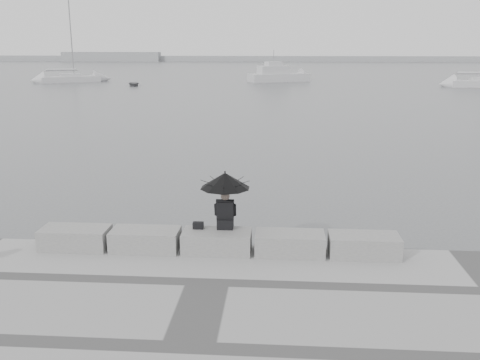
# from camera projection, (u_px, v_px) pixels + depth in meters

# --- Properties ---
(ground) EXTENTS (360.00, 360.00, 0.00)m
(ground) POSITION_uv_depth(u_px,v_px,m) (219.00, 264.00, 13.12)
(ground) COLOR #4D5053
(ground) RESTS_ON ground
(stone_block_far_left) EXTENTS (1.60, 0.80, 0.50)m
(stone_block_far_left) POSITION_uv_depth(u_px,v_px,m) (75.00, 238.00, 12.74)
(stone_block_far_left) COLOR slate
(stone_block_far_left) RESTS_ON promenade
(stone_block_left) EXTENTS (1.60, 0.80, 0.50)m
(stone_block_left) POSITION_uv_depth(u_px,v_px,m) (145.00, 240.00, 12.62)
(stone_block_left) COLOR slate
(stone_block_left) RESTS_ON promenade
(stone_block_centre) EXTENTS (1.60, 0.80, 0.50)m
(stone_block_centre) POSITION_uv_depth(u_px,v_px,m) (217.00, 242.00, 12.50)
(stone_block_centre) COLOR slate
(stone_block_centre) RESTS_ON promenade
(stone_block_right) EXTENTS (1.60, 0.80, 0.50)m
(stone_block_right) POSITION_uv_depth(u_px,v_px,m) (290.00, 244.00, 12.38)
(stone_block_right) COLOR slate
(stone_block_right) RESTS_ON promenade
(stone_block_far_right) EXTENTS (1.60, 0.80, 0.50)m
(stone_block_far_right) POSITION_uv_depth(u_px,v_px,m) (364.00, 245.00, 12.26)
(stone_block_far_right) COLOR slate
(stone_block_far_right) RESTS_ON promenade
(seated_person) EXTENTS (1.18, 1.18, 1.39)m
(seated_person) POSITION_uv_depth(u_px,v_px,m) (225.00, 187.00, 12.43)
(seated_person) COLOR black
(seated_person) RESTS_ON stone_block_centre
(bag) EXTENTS (0.25, 0.14, 0.16)m
(bag) POSITION_uv_depth(u_px,v_px,m) (198.00, 225.00, 12.62)
(bag) COLOR black
(bag) RESTS_ON stone_block_centre
(distant_landmass) EXTENTS (180.00, 8.00, 2.80)m
(distant_landmass) POSITION_uv_depth(u_px,v_px,m) (248.00, 58.00, 162.77)
(distant_landmass) COLOR gray
(distant_landmass) RESTS_ON ground
(sailboat_left) EXTENTS (8.09, 5.97, 12.90)m
(sailboat_left) POSITION_uv_depth(u_px,v_px,m) (71.00, 78.00, 74.98)
(sailboat_left) COLOR #BCBCBE
(sailboat_left) RESTS_ON ground
(motor_cruiser) EXTENTS (8.96, 6.07, 4.50)m
(motor_cruiser) POSITION_uv_depth(u_px,v_px,m) (279.00, 75.00, 75.92)
(motor_cruiser) COLOR #BCBCBE
(motor_cruiser) RESTS_ON ground
(dinghy) EXTENTS (3.16, 2.12, 0.49)m
(dinghy) POSITION_uv_depth(u_px,v_px,m) (134.00, 84.00, 68.29)
(dinghy) COLOR slate
(dinghy) RESTS_ON ground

